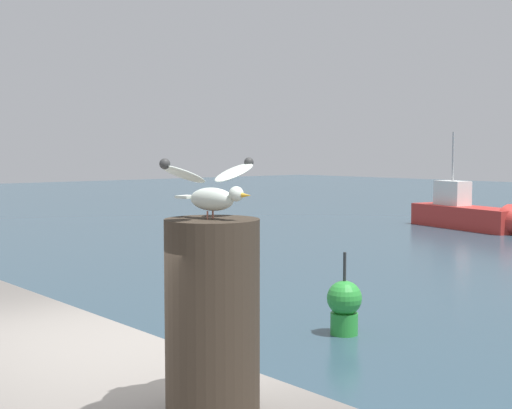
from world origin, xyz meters
name	(u,v)px	position (x,y,z in m)	size (l,w,h in m)	color
mooring_post	(212,316)	(1.19, -0.50, 2.21)	(0.41, 0.41, 0.85)	#382D23
seagull	(213,189)	(1.20, -0.50, 2.76)	(0.39, 0.59, 0.26)	#C67560
boat_red	(476,215)	(-11.06, 21.13, 0.54)	(5.76, 2.47, 3.81)	#B72D28
channel_buoy	(344,305)	(-3.94, 6.03, 0.48)	(0.56, 0.56, 1.33)	green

